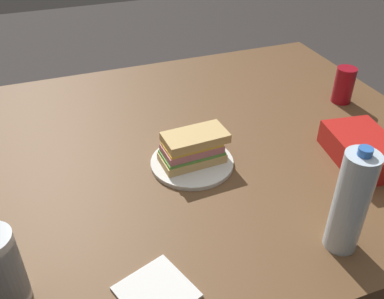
{
  "coord_description": "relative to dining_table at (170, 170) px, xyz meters",
  "views": [
    {
      "loc": [
        -0.29,
        -0.96,
        1.43
      ],
      "look_at": [
        0.04,
        -0.09,
        0.77
      ],
      "focal_mm": 39.84,
      "sensor_mm": 36.0,
      "label": 1
    }
  ],
  "objects": [
    {
      "name": "dining_table",
      "position": [
        0.0,
        0.0,
        0.0
      ],
      "size": [
        1.62,
        1.2,
        0.72
      ],
      "color": "brown",
      "rests_on": "ground_plane"
    },
    {
      "name": "paper_plate",
      "position": [
        0.04,
        -0.09,
        0.08
      ],
      "size": [
        0.23,
        0.23,
        0.01
      ],
      "primitive_type": "cylinder",
      "color": "white",
      "rests_on": "dining_table"
    },
    {
      "name": "sandwich",
      "position": [
        0.04,
        -0.09,
        0.13
      ],
      "size": [
        0.19,
        0.11,
        0.08
      ],
      "color": "#DBB26B",
      "rests_on": "paper_plate"
    },
    {
      "name": "soda_can_red",
      "position": [
        0.64,
        0.07,
        0.13
      ],
      "size": [
        0.07,
        0.07,
        0.12
      ],
      "primitive_type": "cylinder",
      "color": "maroon",
      "rests_on": "dining_table"
    },
    {
      "name": "chip_bag",
      "position": [
        0.48,
        -0.23,
        0.11
      ],
      "size": [
        0.18,
        0.25,
        0.07
      ],
      "primitive_type": "cube",
      "rotation": [
        0.0,
        0.0,
        1.42
      ],
      "color": "red",
      "rests_on": "dining_table"
    },
    {
      "name": "water_bottle_tall",
      "position": [
        0.24,
        -0.47,
        0.19
      ],
      "size": [
        0.07,
        0.07,
        0.26
      ],
      "color": "silver",
      "rests_on": "dining_table"
    },
    {
      "name": "paper_napkin",
      "position": [
        -0.17,
        -0.45,
        0.08
      ],
      "size": [
        0.17,
        0.17,
        0.01
      ],
      "primitive_type": "cube",
      "rotation": [
        0.0,
        0.0,
        5.05
      ],
      "color": "white",
      "rests_on": "dining_table"
    }
  ]
}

